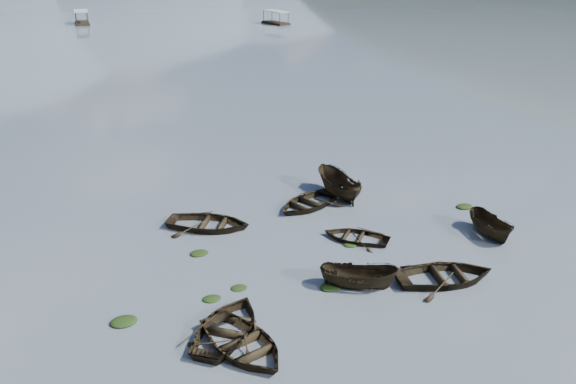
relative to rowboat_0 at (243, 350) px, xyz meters
name	(u,v)px	position (x,y,z in m)	size (l,w,h in m)	color
ground_plane	(397,326)	(6.91, -1.11, 0.00)	(2400.00, 2400.00, 0.00)	slate
rowboat_0	(243,350)	(0.00, 0.00, 0.00)	(3.53, 4.94, 1.02)	black
rowboat_1	(228,333)	(-0.16, 1.44, 0.00)	(3.46, 4.84, 1.00)	black
rowboat_2	(358,288)	(6.97, 2.50, 0.00)	(1.45, 3.85, 1.49)	black
rowboat_3	(356,240)	(9.52, 7.21, 0.00)	(2.72, 3.82, 0.79)	black
rowboat_4	(445,281)	(11.27, 1.27, 0.00)	(3.63, 5.08, 1.05)	black
rowboat_5	(490,235)	(16.88, 4.55, 0.00)	(1.41, 3.76, 1.45)	black
rowboat_6	(209,228)	(2.29, 12.11, 0.00)	(3.56, 4.99, 1.03)	black
rowboat_7	(308,207)	(9.05, 12.62, 0.00)	(3.37, 4.72, 0.98)	black
rowboat_8	(338,196)	(11.66, 13.38, 0.00)	(1.76, 4.68, 1.81)	black
weed_clump_0	(124,323)	(-4.19, 4.08, 0.00)	(1.22, 1.00, 0.27)	black
weed_clump_1	(212,299)	(0.02, 4.37, 0.00)	(0.91, 0.73, 0.20)	black
weed_clump_2	(331,288)	(5.74, 3.02, 0.00)	(1.13, 0.91, 0.25)	black
weed_clump_3	(351,245)	(8.93, 6.72, 0.00)	(0.89, 0.75, 0.20)	black
weed_clump_4	(482,222)	(17.62, 6.16, 0.00)	(1.08, 0.86, 0.22)	black
weed_clump_5	(199,254)	(0.82, 9.13, 0.00)	(1.01, 0.82, 0.21)	black
weed_clump_6	(239,288)	(1.56, 4.81, 0.00)	(0.82, 0.69, 0.17)	black
weed_clump_7	(464,207)	(18.15, 8.44, 0.00)	(1.09, 0.87, 0.24)	black
pontoon_centre	(82,24)	(7.67, 109.83, 0.00)	(2.59, 6.22, 2.38)	black
pontoon_right	(276,24)	(41.71, 95.06, 0.00)	(2.51, 6.02, 2.31)	black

